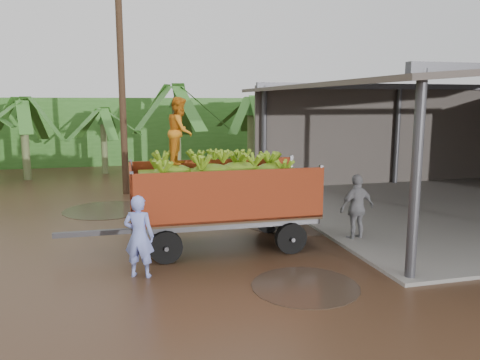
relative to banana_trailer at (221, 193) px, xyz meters
name	(u,v)px	position (x,y,z in m)	size (l,w,h in m)	color
ground	(124,245)	(-2.25, 0.64, -1.30)	(100.00, 100.00, 0.00)	black
hedge_north	(81,131)	(-4.25, 16.64, 0.50)	(22.00, 3.00, 3.60)	#2D661E
banana_trailer	(221,193)	(0.00, 0.00, 0.00)	(5.92, 2.13, 3.51)	#B53819
man_blue	(139,236)	(-1.97, -1.53, -0.48)	(0.60, 0.39, 1.64)	#7C8DE3
man_grey	(357,208)	(3.31, -0.44, -0.46)	(0.98, 0.41, 1.67)	gray
utility_pole	(122,88)	(-2.08, 7.18, 2.59)	(1.20, 0.24, 7.66)	#47301E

